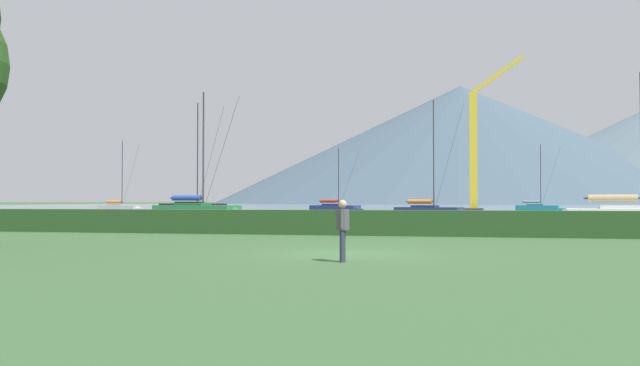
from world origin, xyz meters
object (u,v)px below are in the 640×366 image
object	(u,v)px
sailboat_slip_8	(430,211)
person_seated_viewer	(343,225)
sailboat_slip_5	(633,216)
sailboat_slip_7	(194,207)
dock_crane	(475,161)
sailboat_slip_4	(198,211)
sailboat_slip_2	(119,208)
sailboat_slip_0	(336,208)
sailboat_slip_1	(538,208)

from	to	relation	value
sailboat_slip_8	person_seated_viewer	bearing A→B (deg)	-72.86
sailboat_slip_5	person_seated_viewer	xyz separation A→B (m)	(-12.96, -25.42, 0.29)
sailboat_slip_7	dock_crane	size ratio (longest dim) A/B	0.78
sailboat_slip_8	person_seated_viewer	xyz separation A→B (m)	(0.21, -46.09, 0.35)
sailboat_slip_5	sailboat_slip_7	distance (m)	51.90
sailboat_slip_5	dock_crane	bearing A→B (deg)	113.11
sailboat_slip_7	sailboat_slip_4	bearing A→B (deg)	-51.65
sailboat_slip_7	sailboat_slip_2	bearing A→B (deg)	158.13
sailboat_slip_7	person_seated_viewer	bearing A→B (deg)	-49.16
sailboat_slip_0	dock_crane	bearing A→B (deg)	-11.62
sailboat_slip_5	sailboat_slip_0	bearing A→B (deg)	129.94
sailboat_slip_1	sailboat_slip_5	size ratio (longest dim) A/B	1.03
sailboat_slip_4	sailboat_slip_7	distance (m)	21.11
sailboat_slip_0	sailboat_slip_5	distance (m)	47.84
sailboat_slip_5	person_seated_viewer	bearing A→B (deg)	-110.12
sailboat_slip_1	sailboat_slip_8	xyz separation A→B (m)	(-13.39, -35.65, 0.05)
sailboat_slip_8	person_seated_viewer	world-z (taller)	sailboat_slip_8
dock_crane	sailboat_slip_4	bearing A→B (deg)	-142.48
sailboat_slip_5	sailboat_slip_7	xyz separation A→B (m)	(-41.58, 31.05, 0.10)
sailboat_slip_5	sailboat_slip_1	bearing A→B (deg)	96.66
sailboat_slip_5	sailboat_slip_2	bearing A→B (deg)	150.40
sailboat_slip_0	sailboat_slip_1	distance (m)	30.91
sailboat_slip_2	sailboat_slip_4	world-z (taller)	sailboat_slip_4
sailboat_slip_1	sailboat_slip_2	size ratio (longest dim) A/B	0.96
sailboat_slip_2	sailboat_slip_4	bearing A→B (deg)	-46.90
sailboat_slip_1	sailboat_slip_7	size ratio (longest dim) A/B	0.73
sailboat_slip_4	person_seated_viewer	distance (m)	42.23
sailboat_slip_4	dock_crane	size ratio (longest dim) A/B	0.65
sailboat_slip_1	sailboat_slip_8	bearing A→B (deg)	-96.88
person_seated_viewer	dock_crane	bearing A→B (deg)	81.58
sailboat_slip_4	dock_crane	xyz separation A→B (m)	(24.05, 18.47, 5.11)
sailboat_slip_4	sailboat_slip_5	bearing A→B (deg)	-10.09
sailboat_slip_0	sailboat_slip_4	size ratio (longest dim) A/B	0.74
sailboat_slip_4	sailboat_slip_8	world-z (taller)	sailboat_slip_4
sailboat_slip_7	dock_crane	world-z (taller)	dock_crane
sailboat_slip_0	sailboat_slip_8	size ratio (longest dim) A/B	0.74
sailboat_slip_7	sailboat_slip_8	distance (m)	30.25
sailboat_slip_1	dock_crane	xyz separation A→B (m)	(-9.04, -26.03, 5.27)
sailboat_slip_7	sailboat_slip_5	bearing A→B (deg)	-22.78
sailboat_slip_4	person_seated_viewer	world-z (taller)	sailboat_slip_4
sailboat_slip_4	sailboat_slip_2	bearing A→B (deg)	138.64
sailboat_slip_1	sailboat_slip_7	xyz separation A→B (m)	(-41.81, -25.28, 0.21)
sailboat_slip_5	dock_crane	xyz separation A→B (m)	(-8.81, 30.29, 5.15)
sailboat_slip_1	dock_crane	size ratio (longest dim) A/B	0.56
sailboat_slip_0	dock_crane	world-z (taller)	dock_crane
person_seated_viewer	sailboat_slip_7	bearing A→B (deg)	112.72
sailboat_slip_1	person_seated_viewer	world-z (taller)	sailboat_slip_1
sailboat_slip_0	sailboat_slip_5	world-z (taller)	sailboat_slip_5
person_seated_viewer	dock_crane	xyz separation A→B (m)	(4.15, 55.71, 4.87)
sailboat_slip_4	sailboat_slip_5	distance (m)	34.93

